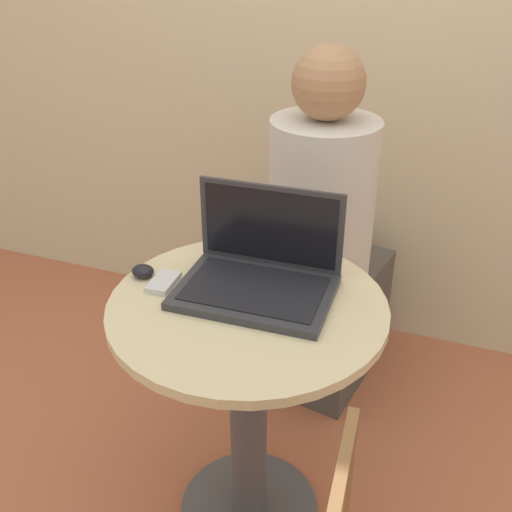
# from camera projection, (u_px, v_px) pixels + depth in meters

# --- Properties ---
(ground_plane) EXTENTS (12.00, 12.00, 0.00)m
(ground_plane) POSITION_uv_depth(u_px,v_px,m) (249.00, 509.00, 1.77)
(ground_plane) COLOR #B26042
(round_table) EXTENTS (0.67, 0.67, 0.74)m
(round_table) POSITION_uv_depth(u_px,v_px,m) (248.00, 380.00, 1.53)
(round_table) COLOR #4C4C51
(round_table) RESTS_ON ground_plane
(laptop) EXTENTS (0.38, 0.27, 0.23)m
(laptop) POSITION_uv_depth(u_px,v_px,m) (260.00, 271.00, 1.45)
(laptop) COLOR #2D2D33
(laptop) RESTS_ON round_table
(cell_phone) EXTENTS (0.06, 0.10, 0.02)m
(cell_phone) POSITION_uv_depth(u_px,v_px,m) (163.00, 283.00, 1.47)
(cell_phone) COLOR silver
(cell_phone) RESTS_ON round_table
(computer_mouse) EXTENTS (0.06, 0.05, 0.03)m
(computer_mouse) POSITION_uv_depth(u_px,v_px,m) (143.00, 271.00, 1.51)
(computer_mouse) COLOR black
(computer_mouse) RESTS_ON round_table
(person_seated) EXTENTS (0.39, 0.54, 1.23)m
(person_seated) POSITION_uv_depth(u_px,v_px,m) (325.00, 259.00, 2.04)
(person_seated) COLOR #4C4742
(person_seated) RESTS_ON ground_plane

